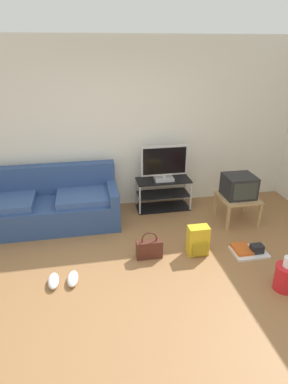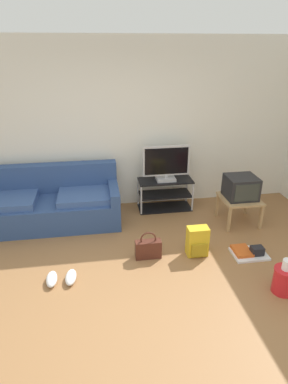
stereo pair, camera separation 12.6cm
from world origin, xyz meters
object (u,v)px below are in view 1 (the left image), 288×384
object	(u,v)px
flat_tv	(164,163)
sneakers_pair	(63,280)
side_table	(238,200)
floor_tray	(249,250)
tv_stand	(163,194)
crt_tv	(239,186)
backpack	(198,241)
cleaning_bucket	(286,276)
handbag	(149,248)
couch	(47,205)

from	to	relation	value
flat_tv	sneakers_pair	size ratio (longest dim) A/B	2.12
side_table	floor_tray	world-z (taller)	side_table
tv_stand	flat_tv	size ratio (longest dim) A/B	1.17
tv_stand	crt_tv	world-z (taller)	crt_tv
side_table	backpack	distance (m)	1.17
tv_stand	crt_tv	distance (m)	1.25
cleaning_bucket	floor_tray	world-z (taller)	cleaning_bucket
backpack	handbag	bearing A→B (deg)	167.02
tv_stand	handbag	world-z (taller)	tv_stand
cleaning_bucket	floor_tray	distance (m)	0.74
tv_stand	cleaning_bucket	bearing A→B (deg)	-68.67
crt_tv	sneakers_pair	xyz separation A→B (m)	(-2.62, -1.05, -0.54)
tv_stand	floor_tray	xyz separation A→B (m)	(0.82, -1.52, -0.22)
cleaning_bucket	tv_stand	bearing A→B (deg)	111.33
couch	tv_stand	xyz separation A→B (m)	(1.87, 0.19, -0.05)
tv_stand	side_table	distance (m)	1.22
couch	crt_tv	size ratio (longest dim) A/B	4.76
flat_tv	cleaning_bucket	bearing A→B (deg)	-68.47
crt_tv	flat_tv	bearing A→B (deg)	149.31
couch	handbag	bearing A→B (deg)	-40.86
tv_stand	crt_tv	bearing A→B (deg)	-31.61
side_table	crt_tv	world-z (taller)	crt_tv
crt_tv	backpack	world-z (taller)	crt_tv
crt_tv	couch	bearing A→B (deg)	171.33
side_table	cleaning_bucket	world-z (taller)	cleaning_bucket
tv_stand	couch	bearing A→B (deg)	-174.18
side_table	flat_tv	bearing A→B (deg)	148.64
tv_stand	flat_tv	world-z (taller)	flat_tv
sneakers_pair	couch	bearing A→B (deg)	100.24
couch	floor_tray	world-z (taller)	couch
couch	backpack	bearing A→B (deg)	-30.99
handbag	crt_tv	bearing A→B (deg)	25.46
couch	sneakers_pair	bearing A→B (deg)	-79.76
couch	sneakers_pair	xyz separation A→B (m)	(0.27, -1.49, -0.27)
handbag	cleaning_bucket	xyz separation A→B (m)	(1.38, -0.88, 0.04)
couch	side_table	bearing A→B (deg)	-8.99
handbag	cleaning_bucket	distance (m)	1.64
couch	floor_tray	distance (m)	3.01
flat_tv	sneakers_pair	world-z (taller)	flat_tv
crt_tv	backpack	distance (m)	1.23
tv_stand	backpack	distance (m)	1.40
floor_tray	side_table	bearing A→B (deg)	76.43
tv_stand	crt_tv	xyz separation A→B (m)	(1.03, -0.63, 0.33)
crt_tv	sneakers_pair	size ratio (longest dim) A/B	1.25
tv_stand	floor_tray	size ratio (longest dim) A/B	1.97
side_table	crt_tv	distance (m)	0.23
tv_stand	backpack	bearing A→B (deg)	-84.41
sneakers_pair	backpack	bearing A→B (deg)	9.48
handbag	flat_tv	bearing A→B (deg)	69.16
crt_tv	backpack	xyz separation A→B (m)	(-0.89, -0.76, -0.39)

